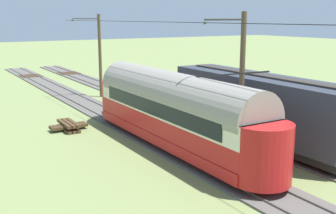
{
  "coord_description": "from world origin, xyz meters",
  "views": [
    {
      "loc": [
        14.35,
        22.02,
        7.22
      ],
      "look_at": [
        2.58,
        2.57,
        2.31
      ],
      "focal_mm": 44.38,
      "sensor_mm": 36.0,
      "label": 1
    }
  ],
  "objects_px": {
    "vintage_streetcar": "(174,109)",
    "catenary_pole_foreground": "(99,55)",
    "boxcar_adjacent": "(258,106)",
    "switch_stand": "(168,95)",
    "spare_tie_stack": "(69,126)",
    "catenary_pole_mid_near": "(241,83)"
  },
  "relations": [
    {
      "from": "vintage_streetcar",
      "to": "spare_tie_stack",
      "type": "relative_size",
      "value": 6.88
    },
    {
      "from": "vintage_streetcar",
      "to": "catenary_pole_foreground",
      "type": "relative_size",
      "value": 2.19
    },
    {
      "from": "vintage_streetcar",
      "to": "boxcar_adjacent",
      "type": "distance_m",
      "value": 5.14
    },
    {
      "from": "spare_tie_stack",
      "to": "catenary_pole_mid_near",
      "type": "bearing_deg",
      "value": 123.01
    },
    {
      "from": "catenary_pole_foreground",
      "to": "spare_tie_stack",
      "type": "bearing_deg",
      "value": 57.5
    },
    {
      "from": "vintage_streetcar",
      "to": "switch_stand",
      "type": "distance_m",
      "value": 12.79
    },
    {
      "from": "boxcar_adjacent",
      "to": "spare_tie_stack",
      "type": "distance_m",
      "value": 12.22
    },
    {
      "from": "vintage_streetcar",
      "to": "catenary_pole_foreground",
      "type": "distance_m",
      "value": 16.84
    },
    {
      "from": "catenary_pole_foreground",
      "to": "spare_tie_stack",
      "type": "height_order",
      "value": "catenary_pole_foreground"
    },
    {
      "from": "catenary_pole_foreground",
      "to": "spare_tie_stack",
      "type": "xyz_separation_m",
      "value": [
        6.23,
        9.78,
        -3.65
      ]
    },
    {
      "from": "catenary_pole_mid_near",
      "to": "spare_tie_stack",
      "type": "relative_size",
      "value": 3.14
    },
    {
      "from": "vintage_streetcar",
      "to": "spare_tie_stack",
      "type": "height_order",
      "value": "vintage_streetcar"
    },
    {
      "from": "vintage_streetcar",
      "to": "boxcar_adjacent",
      "type": "relative_size",
      "value": 1.26
    },
    {
      "from": "vintage_streetcar",
      "to": "catenary_pole_foreground",
      "type": "bearing_deg",
      "value": -98.14
    },
    {
      "from": "boxcar_adjacent",
      "to": "catenary_pole_foreground",
      "type": "xyz_separation_m",
      "value": [
        2.55,
        -18.06,
        1.75
      ]
    },
    {
      "from": "boxcar_adjacent",
      "to": "vintage_streetcar",
      "type": "bearing_deg",
      "value": -16.72
    },
    {
      "from": "catenary_pole_mid_near",
      "to": "switch_stand",
      "type": "relative_size",
      "value": 6.1
    },
    {
      "from": "boxcar_adjacent",
      "to": "switch_stand",
      "type": "relative_size",
      "value": 10.58
    },
    {
      "from": "vintage_streetcar",
      "to": "switch_stand",
      "type": "relative_size",
      "value": 13.36
    },
    {
      "from": "vintage_streetcar",
      "to": "boxcar_adjacent",
      "type": "bearing_deg",
      "value": 163.28
    },
    {
      "from": "catenary_pole_foreground",
      "to": "catenary_pole_mid_near",
      "type": "distance_m",
      "value": 19.37
    },
    {
      "from": "catenary_pole_foreground",
      "to": "boxcar_adjacent",
      "type": "bearing_deg",
      "value": 98.03
    }
  ]
}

